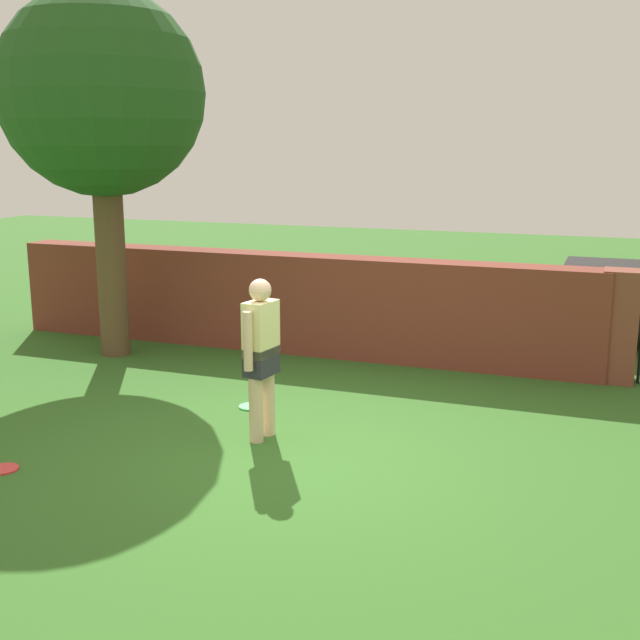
% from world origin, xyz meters
% --- Properties ---
extents(ground_plane, '(40.00, 40.00, 0.00)m').
position_xyz_m(ground_plane, '(0.00, 0.00, 0.00)').
color(ground_plane, '#336623').
extents(brick_wall, '(8.57, 0.50, 1.38)m').
position_xyz_m(brick_wall, '(-1.50, 3.52, 0.69)').
color(brick_wall, brown).
rests_on(brick_wall, ground).
extents(tree, '(2.71, 2.71, 4.90)m').
position_xyz_m(tree, '(-3.70, 2.48, 3.49)').
color(tree, brown).
rests_on(tree, ground).
extents(person, '(0.27, 0.54, 1.62)m').
position_xyz_m(person, '(-0.41, 0.19, 0.90)').
color(person, beige).
rests_on(person, ground).
extents(frisbee_green, '(0.27, 0.27, 0.02)m').
position_xyz_m(frisbee_green, '(-0.93, 1.01, 0.01)').
color(frisbee_green, green).
rests_on(frisbee_green, ground).
extents(frisbee_red, '(0.27, 0.27, 0.02)m').
position_xyz_m(frisbee_red, '(-2.28, -1.38, 0.01)').
color(frisbee_red, red).
rests_on(frisbee_red, ground).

